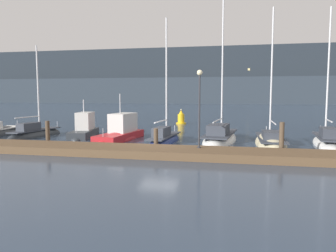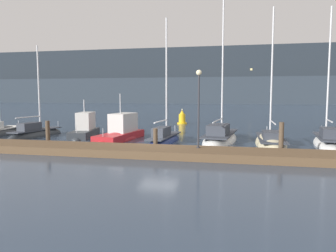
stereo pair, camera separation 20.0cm
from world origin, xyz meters
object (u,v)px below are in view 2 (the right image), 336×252
at_px(sailboat_berth_2, 36,135).
at_px(sailboat_berth_8, 327,143).
at_px(channel_buoy, 182,118).
at_px(sailboat_berth_5, 164,141).
at_px(motorboat_berth_3, 85,132).
at_px(motorboat_berth_4, 121,136).
at_px(sailboat_berth_7, 271,143).
at_px(sailboat_berth_6, 220,139).
at_px(dock_lamppost, 199,97).

xyz_separation_m(sailboat_berth_2, sailboat_berth_8, (22.72, 0.09, 0.04)).
bearing_deg(channel_buoy, sailboat_berth_5, -85.06).
xyz_separation_m(motorboat_berth_3, sailboat_berth_5, (7.30, -1.92, -0.22)).
height_order(motorboat_berth_4, sailboat_berth_7, sailboat_berth_7).
xyz_separation_m(sailboat_berth_2, sailboat_berth_7, (18.93, -0.28, -0.03)).
bearing_deg(sailboat_berth_5, sailboat_berth_6, 23.95).
relative_size(sailboat_berth_6, sailboat_berth_7, 1.19).
relative_size(sailboat_berth_2, motorboat_berth_3, 1.59).
distance_m(sailboat_berth_2, sailboat_berth_8, 22.72).
bearing_deg(sailboat_berth_8, dock_lamppost, -145.59).
height_order(motorboat_berth_4, sailboat_berth_8, sailboat_berth_8).
height_order(sailboat_berth_2, sailboat_berth_7, sailboat_berth_7).
height_order(motorboat_berth_3, channel_buoy, motorboat_berth_3).
height_order(sailboat_berth_7, sailboat_berth_8, sailboat_berth_7).
xyz_separation_m(motorboat_berth_3, sailboat_berth_6, (11.26, -0.15, -0.24)).
bearing_deg(sailboat_berth_2, motorboat_berth_3, 11.54).
bearing_deg(sailboat_berth_8, motorboat_berth_3, 177.75).
distance_m(sailboat_berth_6, channel_buoy, 14.68).
relative_size(sailboat_berth_2, sailboat_berth_6, 0.67).
relative_size(sailboat_berth_7, dock_lamppost, 2.32).
bearing_deg(motorboat_berth_3, sailboat_berth_5, -14.73).
xyz_separation_m(sailboat_berth_7, dock_lamppost, (-4.52, -5.32, 3.32)).
distance_m(sailboat_berth_2, dock_lamppost, 15.81).
bearing_deg(sailboat_berth_5, motorboat_berth_3, 165.27).
height_order(sailboat_berth_2, channel_buoy, sailboat_berth_2).
height_order(motorboat_berth_4, dock_lamppost, dock_lamppost).
bearing_deg(sailboat_berth_8, sailboat_berth_2, -179.76).
bearing_deg(motorboat_berth_4, sailboat_berth_2, 178.56).
bearing_deg(channel_buoy, dock_lamppost, -77.56).
xyz_separation_m(motorboat_berth_3, motorboat_berth_4, (3.57, -1.02, -0.06)).
distance_m(motorboat_berth_4, sailboat_berth_5, 3.83).
height_order(sailboat_berth_8, channel_buoy, sailboat_berth_8).
relative_size(motorboat_berth_4, sailboat_berth_7, 0.62).
height_order(sailboat_berth_5, channel_buoy, sailboat_berth_5).
bearing_deg(motorboat_berth_4, channel_buoy, 80.68).
relative_size(motorboat_berth_4, sailboat_berth_8, 0.63).
relative_size(motorboat_berth_4, dock_lamppost, 1.43).
bearing_deg(motorboat_berth_4, sailboat_berth_7, -0.43).
bearing_deg(motorboat_berth_3, channel_buoy, 66.22).
distance_m(sailboat_berth_7, sailboat_berth_8, 3.81).
bearing_deg(dock_lamppost, motorboat_berth_3, 148.21).
xyz_separation_m(motorboat_berth_4, sailboat_berth_6, (7.69, 0.86, -0.18)).
relative_size(motorboat_berth_4, sailboat_berth_6, 0.52).
height_order(channel_buoy, dock_lamppost, dock_lamppost).
height_order(sailboat_berth_6, dock_lamppost, sailboat_berth_6).
height_order(sailboat_berth_6, sailboat_berth_7, sailboat_berth_6).
height_order(motorboat_berth_3, dock_lamppost, dock_lamppost).
bearing_deg(sailboat_berth_6, sailboat_berth_8, -4.47).
xyz_separation_m(sailboat_berth_6, sailboat_berth_7, (3.61, -0.95, -0.05)).
bearing_deg(sailboat_berth_5, sailboat_berth_8, 5.95).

